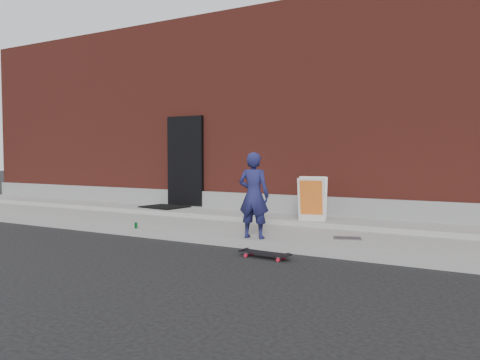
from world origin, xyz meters
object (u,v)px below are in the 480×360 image
Objects in this scene: skateboard at (265,253)px; pizza_sign at (312,198)px; soda_can at (136,225)px; child at (254,195)px.

skateboard is 2.61m from pizza_sign.
soda_can is (-2.80, -1.99, -0.48)m from pizza_sign.
skateboard is (0.54, -0.69, -0.80)m from child.
pizza_sign is at bearing 94.13° from skateboard.
child reaches higher than pizza_sign.
skateboard is at bearing 121.11° from child.
child is 1.79× the size of skateboard.
soda_can reaches higher than skateboard.
pizza_sign is (0.36, 1.84, -0.19)m from child.
pizza_sign is (-0.18, 2.53, 0.61)m from skateboard.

